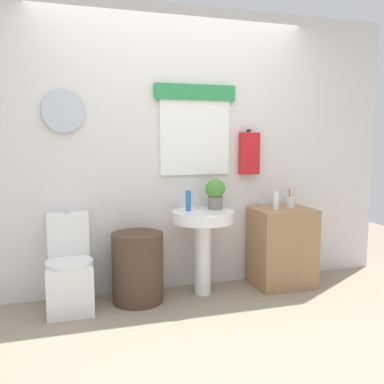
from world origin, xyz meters
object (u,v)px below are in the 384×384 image
wooden_cabinet (282,247)px  lotion_bottle (276,200)px  toilet (70,272)px  toothbrush_cup (291,202)px  soap_bottle (188,201)px  pedestal_sink (203,230)px  potted_plant (215,192)px  laundry_hamper (138,267)px

wooden_cabinet → lotion_bottle: size_ratio=4.36×
toilet → toothbrush_cup: 2.12m
soap_bottle → toothbrush_cup: bearing=-1.7°
wooden_cabinet → toothbrush_cup: 0.44m
pedestal_sink → toilet: bearing=178.2°
soap_bottle → potted_plant: bearing=2.2°
soap_bottle → lotion_bottle: 0.83m
wooden_cabinet → toothbrush_cup: (0.10, 0.02, 0.43)m
toilet → laundry_hamper: (0.56, -0.04, 0.00)m
potted_plant → lotion_bottle: potted_plant is taller
laundry_hamper → toothbrush_cup: size_ratio=3.27×
pedestal_sink → potted_plant: bearing=23.2°
pedestal_sink → lotion_bottle: bearing=-3.2°
pedestal_sink → soap_bottle: soap_bottle is taller
potted_plant → lotion_bottle: bearing=-10.0°
pedestal_sink → soap_bottle: 0.30m
toilet → wooden_cabinet: 1.96m
toilet → pedestal_sink: bearing=-1.8°
toilet → soap_bottle: 1.18m
laundry_hamper → wooden_cabinet: size_ratio=0.80×
pedestal_sink → potted_plant: potted_plant is taller
toilet → potted_plant: bearing=1.0°
lotion_bottle → toothbrush_cup: size_ratio=0.93×
pedestal_sink → soap_bottle: bearing=157.4°
wooden_cabinet → potted_plant: size_ratio=2.67×
wooden_cabinet → soap_bottle: (-0.92, 0.05, 0.48)m
pedestal_sink → lotion_bottle: size_ratio=4.46×
laundry_hamper → soap_bottle: size_ratio=3.33×
toilet → potted_plant: potted_plant is taller
pedestal_sink → potted_plant: (0.14, 0.06, 0.33)m
laundry_hamper → potted_plant: (0.73, 0.06, 0.62)m
lotion_bottle → pedestal_sink: bearing=176.8°
potted_plant → pedestal_sink: bearing=-156.8°
laundry_hamper → pedestal_sink: (0.59, -0.00, 0.29)m
wooden_cabinet → laundry_hamper: bearing=180.0°
toilet → lotion_bottle: bearing=-2.4°
pedestal_sink → wooden_cabinet: 0.83m
potted_plant → wooden_cabinet: bearing=-5.2°
laundry_hamper → pedestal_sink: bearing=-0.0°
toilet → toothbrush_cup: toothbrush_cup is taller
potted_plant → soap_bottle: bearing=-177.8°
soap_bottle → lotion_bottle: soap_bottle is taller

